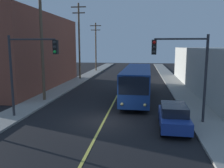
{
  "coord_description": "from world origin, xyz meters",
  "views": [
    {
      "loc": [
        2.7,
        -16.03,
        5.37
      ],
      "look_at": [
        0.0,
        4.63,
        2.0
      ],
      "focal_mm": 37.63,
      "sensor_mm": 36.0,
      "label": 1
    }
  ],
  "objects": [
    {
      "name": "parked_car_blue",
      "position": [
        4.79,
        -0.84,
        0.84
      ],
      "size": [
        1.93,
        4.45,
        1.62
      ],
      "color": "navy",
      "rests_on": "ground"
    },
    {
      "name": "ground_plane",
      "position": [
        0.0,
        0.0,
        0.0
      ],
      "size": [
        120.0,
        120.0,
        0.0
      ],
      "primitive_type": "plane",
      "color": "black"
    },
    {
      "name": "city_bus",
      "position": [
        2.2,
        7.71,
        1.82
      ],
      "size": [
        2.85,
        12.21,
        3.2
      ],
      "color": "navy",
      "rests_on": "ground"
    },
    {
      "name": "utility_pole_mid",
      "position": [
        -7.45,
        21.1,
        6.62
      ],
      "size": [
        2.4,
        0.28,
        11.88
      ],
      "color": "brown",
      "rests_on": "sidewalk_left"
    },
    {
      "name": "building_left_brick",
      "position": [
        -13.49,
        13.09,
        4.66
      ],
      "size": [
        10.0,
        19.38,
        9.31
      ],
      "color": "brown",
      "rests_on": "ground"
    },
    {
      "name": "utility_pole_near",
      "position": [
        -6.86,
        5.55,
        6.65
      ],
      "size": [
        2.4,
        0.28,
        11.94
      ],
      "color": "brown",
      "rests_on": "sidewalk_left"
    },
    {
      "name": "sidewalk_left",
      "position": [
        -7.25,
        10.0,
        0.07
      ],
      "size": [
        2.5,
        90.0,
        0.15
      ],
      "primitive_type": "cube",
      "color": "gray",
      "rests_on": "ground"
    },
    {
      "name": "lane_stripe_center",
      "position": [
        0.0,
        15.0,
        0.01
      ],
      "size": [
        0.16,
        60.0,
        0.01
      ],
      "primitive_type": "cube",
      "color": "#D8CC4C",
      "rests_on": "ground"
    },
    {
      "name": "utility_pole_far",
      "position": [
        -7.36,
        34.07,
        5.71
      ],
      "size": [
        2.4,
        0.28,
        10.1
      ],
      "color": "brown",
      "rests_on": "sidewalk_left"
    },
    {
      "name": "traffic_signal_right_corner",
      "position": [
        5.41,
        0.39,
        4.3
      ],
      "size": [
        3.75,
        0.48,
        6.0
      ],
      "color": "#2D2D33",
      "rests_on": "sidewalk_right"
    },
    {
      "name": "sidewalk_right",
      "position": [
        7.25,
        10.0,
        0.07
      ],
      "size": [
        2.5,
        90.0,
        0.15
      ],
      "primitive_type": "cube",
      "color": "gray",
      "rests_on": "ground"
    },
    {
      "name": "traffic_signal_left_corner",
      "position": [
        -5.41,
        0.11,
        4.3
      ],
      "size": [
        3.75,
        0.48,
        6.0
      ],
      "color": "#2D2D33",
      "rests_on": "sidewalk_left"
    }
  ]
}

